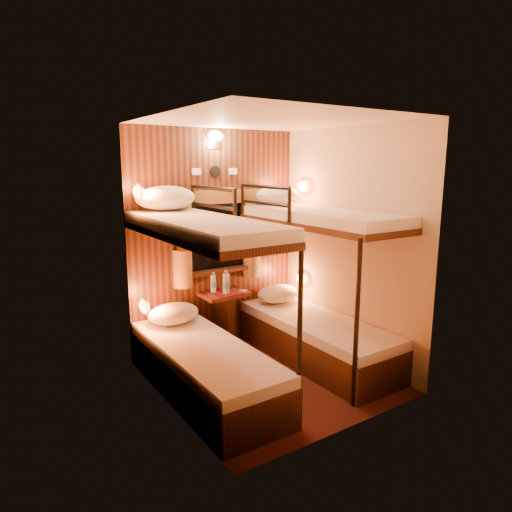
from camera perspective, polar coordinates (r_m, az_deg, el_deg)
floor at (r=4.57m, az=1.58°, el=-14.91°), size 2.10×2.10×0.00m
ceiling at (r=4.11m, az=1.77°, el=16.63°), size 2.10×2.10×0.00m
wall_back at (r=5.06m, az=-5.17°, el=1.97°), size 2.40×0.00×2.40m
wall_front at (r=3.39m, az=11.91°, el=-2.90°), size 2.40×0.00×2.40m
wall_left at (r=3.71m, az=-11.10°, el=-1.66°), size 0.00×2.40×2.40m
wall_right at (r=4.81m, az=11.47°, el=1.30°), size 0.00×2.40×2.40m
back_panel at (r=5.05m, az=-5.09°, el=1.95°), size 2.00×0.03×2.40m
bunk_left at (r=4.09m, az=-6.51°, el=-9.66°), size 0.72×1.90×1.82m
bunk_right at (r=4.78m, az=7.56°, el=-6.56°), size 0.72×1.90×1.82m
window at (r=5.02m, az=-4.92°, el=1.68°), size 1.00×0.12×0.79m
curtains at (r=4.98m, az=-4.75°, el=2.57°), size 1.10×0.22×1.00m
back_fixtures at (r=4.95m, az=-5.11°, el=13.91°), size 0.54×0.09×0.48m
reading_lamps at (r=4.75m, az=-3.18°, el=1.88°), size 2.00×0.20×1.25m
table at (r=5.08m, az=-3.93°, el=-7.11°), size 0.50×0.34×0.66m
bottle_left at (r=4.99m, az=-5.36°, el=-3.46°), size 0.07×0.07×0.23m
bottle_right at (r=4.92m, az=-3.76°, el=-3.48°), size 0.08×0.08×0.26m
sachet_a at (r=5.06m, az=-1.57°, el=-4.33°), size 0.09×0.08×0.01m
sachet_b at (r=5.05m, az=-3.83°, el=-4.41°), size 0.07×0.05×0.00m
pillow_lower_left at (r=4.67m, az=-10.29°, el=-7.09°), size 0.52×0.37×0.20m
pillow_lower_right at (r=5.29m, az=2.76°, el=-4.73°), size 0.51×0.36×0.20m
pillow_upper_left at (r=4.52m, az=-11.25°, el=7.14°), size 0.60×0.43×0.24m
pillow_upper_right at (r=5.11m, az=2.71°, el=7.62°), size 0.52×0.37×0.20m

